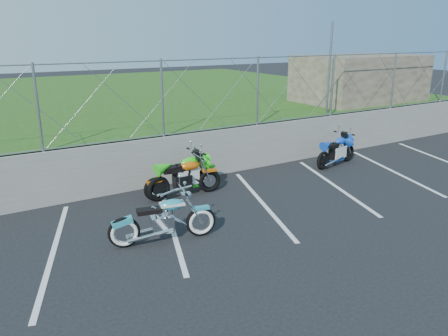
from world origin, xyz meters
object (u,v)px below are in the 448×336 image
naked_orange (184,179)px  sportbike_blue (337,152)px  sportbike_green (185,177)px  cruiser_turquoise (165,221)px

naked_orange → sportbike_blue: size_ratio=1.08×
sportbike_blue → sportbike_green: bearing=168.1°
cruiser_turquoise → sportbike_blue: cruiser_turquoise is taller
naked_orange → sportbike_blue: naked_orange is taller
cruiser_turquoise → naked_orange: (1.45, 2.07, 0.01)m
cruiser_turquoise → naked_orange: cruiser_turquoise is taller
naked_orange → sportbike_green: size_ratio=0.97×
naked_orange → sportbike_green: 0.12m
sportbike_green → sportbike_blue: (5.15, -0.11, -0.04)m
naked_orange → sportbike_blue: bearing=5.5°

